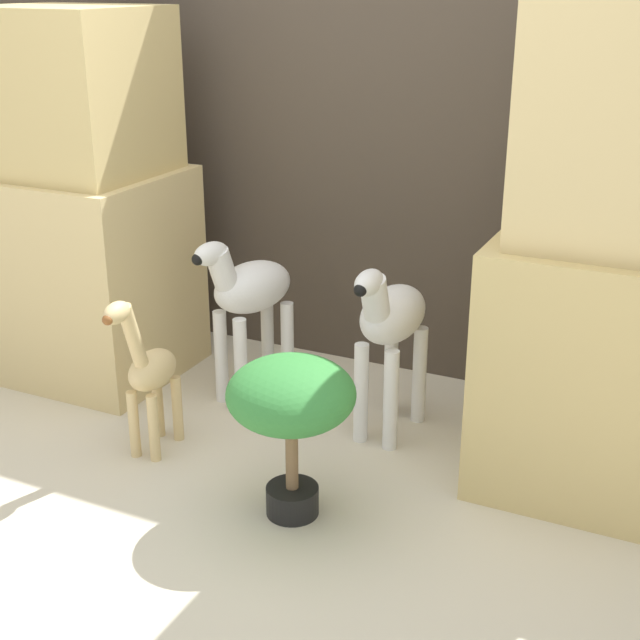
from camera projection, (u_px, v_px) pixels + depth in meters
The scene contains 8 objects.
ground_plane at pixel (205, 520), 2.87m from camera, with size 14.00×14.00×0.00m, color beige.
wall_back at pixel (379, 115), 3.67m from camera, with size 6.40×0.08×2.20m.
rock_pillar_left at pixel (83, 211), 3.73m from camera, with size 0.76×0.68×1.53m.
rock_pillar_right at pixel (616, 281), 2.86m from camera, with size 0.76×0.68×1.59m.
zebra_right at pixel (390, 326), 3.27m from camera, with size 0.23×0.48×0.71m.
zebra_left at pixel (249, 297), 3.55m from camera, with size 0.31×0.48×0.71m.
giraffe_figurine at pixel (148, 372), 3.18m from camera, with size 0.15×0.38×0.64m.
potted_palm_front at pixel (291, 403), 2.77m from camera, with size 0.41×0.41×0.54m.
Camera 1 is at (1.39, -2.04, 1.65)m, focal length 50.00 mm.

